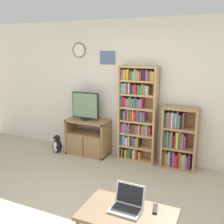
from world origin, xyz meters
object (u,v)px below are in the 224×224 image
object	(u,v)px
tv_stand	(88,137)
penguin_figurine	(57,145)
laptop	(127,203)
bookshelf_short	(178,140)
television	(85,106)
bookshelf_tall	(136,114)
coffee_table	(128,217)
remote_near_laptop	(155,209)

from	to	relation	value
tv_stand	penguin_figurine	bearing A→B (deg)	-161.79
laptop	bookshelf_short	bearing A→B (deg)	88.59
penguin_figurine	television	bearing A→B (deg)	19.88
laptop	penguin_figurine	size ratio (longest dim) A/B	0.88
bookshelf_tall	coffee_table	bearing A→B (deg)	-72.84
bookshelf_short	bookshelf_tall	bearing A→B (deg)	178.28
tv_stand	bookshelf_tall	world-z (taller)	bookshelf_tall
bookshelf_tall	laptop	world-z (taller)	bookshelf_tall
penguin_figurine	tv_stand	bearing A→B (deg)	18.21
coffee_table	laptop	distance (m)	0.13
bookshelf_tall	penguin_figurine	bearing A→B (deg)	-168.17
coffee_table	penguin_figurine	size ratio (longest dim) A/B	2.59
penguin_figurine	bookshelf_short	bearing A→B (deg)	7.40
bookshelf_short	coffee_table	bearing A→B (deg)	-91.89
tv_stand	penguin_figurine	xyz separation A→B (m)	(-0.61, -0.20, -0.18)
bookshelf_tall	remote_near_laptop	size ratio (longest dim) A/B	10.74
laptop	bookshelf_tall	bearing A→B (deg)	108.26
penguin_figurine	laptop	bearing A→B (deg)	-40.06
penguin_figurine	coffee_table	bearing A→B (deg)	-40.67
bookshelf_short	laptop	size ratio (longest dim) A/B	3.42
tv_stand	bookshelf_short	bearing A→B (deg)	3.46
laptop	tv_stand	bearing A→B (deg)	129.39
laptop	penguin_figurine	distance (m)	2.97
television	bookshelf_short	distance (m)	1.85
tv_stand	laptop	bearing A→B (deg)	-51.90
remote_near_laptop	penguin_figurine	world-z (taller)	remote_near_laptop
tv_stand	laptop	distance (m)	2.67
tv_stand	penguin_figurine	world-z (taller)	tv_stand
television	coffee_table	size ratio (longest dim) A/B	0.59
coffee_table	laptop	size ratio (longest dim) A/B	2.94
tv_stand	television	world-z (taller)	television
tv_stand	television	distance (m)	0.63
remote_near_laptop	television	bearing A→B (deg)	122.59
coffee_table	penguin_figurine	distance (m)	3.03
bookshelf_tall	remote_near_laptop	xyz separation A→B (m)	(0.95, -2.13, -0.42)
remote_near_laptop	penguin_figurine	xyz separation A→B (m)	(-2.52, 1.80, -0.32)
bookshelf_short	penguin_figurine	size ratio (longest dim) A/B	3.00
penguin_figurine	bookshelf_tall	bearing A→B (deg)	11.83
remote_near_laptop	penguin_figurine	bearing A→B (deg)	132.89
television	bookshelf_short	xyz separation A→B (m)	(1.79, 0.10, -0.46)
bookshelf_tall	remote_near_laptop	distance (m)	2.37
television	remote_near_laptop	world-z (taller)	television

